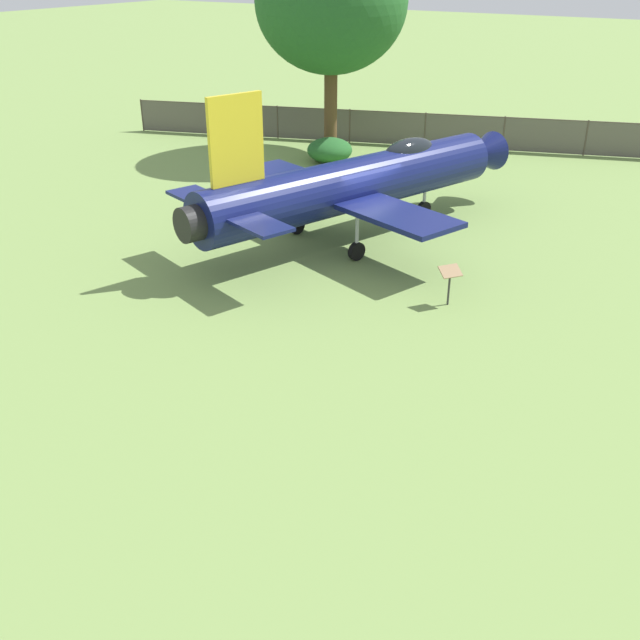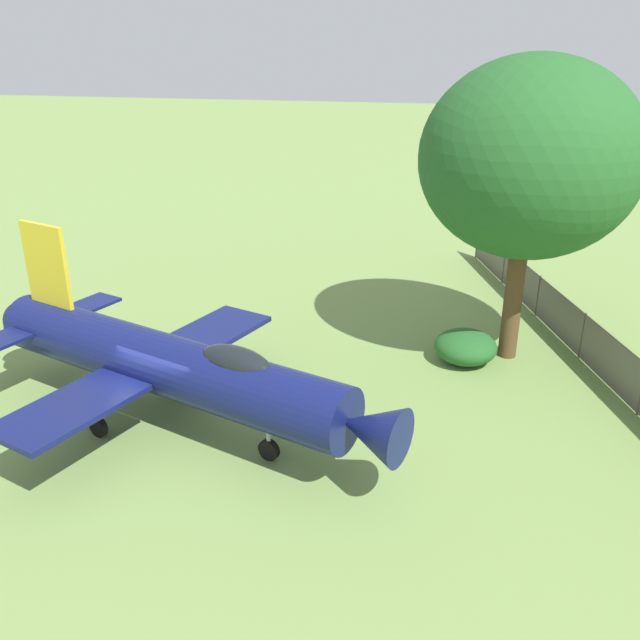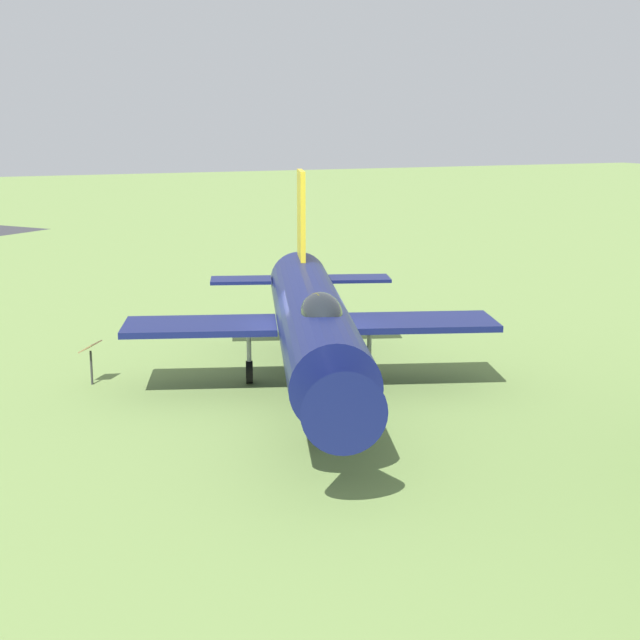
# 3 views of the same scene
# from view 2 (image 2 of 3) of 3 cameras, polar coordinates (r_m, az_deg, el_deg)

# --- Properties ---
(ground_plane) EXTENTS (200.00, 200.00, 0.00)m
(ground_plane) POSITION_cam_2_polar(r_m,az_deg,el_deg) (20.53, -12.54, -8.42)
(ground_plane) COLOR #75934C
(display_jet) EXTENTS (9.52, 13.49, 5.34)m
(display_jet) POSITION_cam_2_polar(r_m,az_deg,el_deg) (19.36, -12.22, -3.81)
(display_jet) COLOR #111951
(display_jet) RESTS_ON ground_plane
(shade_tree) EXTENTS (6.88, 7.01, 10.04)m
(shade_tree) POSITION_cam_2_polar(r_m,az_deg,el_deg) (22.85, 17.26, 12.79)
(shade_tree) COLOR brown
(shade_tree) RESTS_ON ground_plane
(perimeter_fence) EXTENTS (25.90, 8.39, 1.69)m
(perimeter_fence) POSITION_cam_2_polar(r_m,az_deg,el_deg) (23.60, 23.25, -3.04)
(perimeter_fence) COLOR #4C4238
(perimeter_fence) RESTS_ON ground_plane
(shrub_near_fence) EXTENTS (2.11, 2.14, 1.12)m
(shrub_near_fence) POSITION_cam_2_polar(r_m,az_deg,el_deg) (23.83, 12.16, -2.22)
(shrub_near_fence) COLOR #235B26
(shrub_near_fence) RESTS_ON ground_plane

